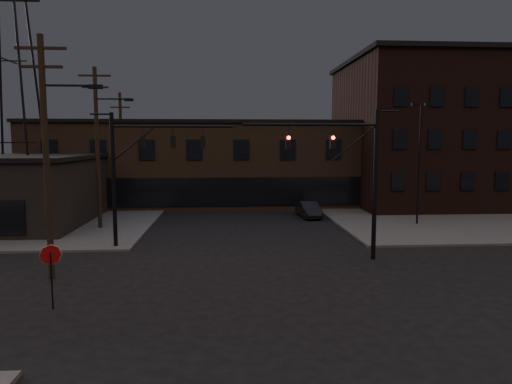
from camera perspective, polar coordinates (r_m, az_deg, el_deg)
ground at (r=20.21m, az=0.45°, el=-11.90°), size 140.00×140.00×0.00m
sidewalk_ne at (r=47.76m, az=25.61°, el=-1.82°), size 30.00×30.00×0.15m
building_row at (r=47.22m, az=-2.09°, el=3.50°), size 40.00×12.00×8.00m
building_right at (r=50.87m, az=23.77°, el=6.55°), size 22.00×16.00×14.00m
traffic_signal_near at (r=24.64m, az=12.20°, el=2.95°), size 7.12×0.24×8.00m
traffic_signal_far at (r=27.68m, az=-14.85°, el=3.40°), size 7.12×0.24×8.00m
stop_sign at (r=18.91m, az=-24.27°, el=-7.93°), size 0.72×0.33×2.48m
utility_pole_near at (r=22.61m, az=-24.63°, el=4.61°), size 3.70×0.28×11.00m
utility_pole_mid at (r=34.34m, az=-19.12°, el=5.65°), size 3.70×0.28×11.50m
utility_pole_far at (r=46.25m, az=-16.47°, el=5.40°), size 2.20×0.28×11.00m
transmission_tower at (r=41.14m, az=-28.47°, el=14.21°), size 7.00×7.00×25.00m
lot_light_a at (r=36.16m, az=19.77°, el=4.67°), size 1.50×0.28×9.14m
lot_light_b at (r=43.28m, az=24.43°, el=4.68°), size 1.50×0.28×9.14m
parked_car_lot_a at (r=43.25m, az=20.46°, el=-1.15°), size 5.29×3.07×1.69m
parked_car_lot_b at (r=42.51m, az=18.42°, el=-1.33°), size 5.41×2.67×1.51m
car_crossing at (r=38.45m, az=6.61°, el=-2.17°), size 1.75×4.19×1.35m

